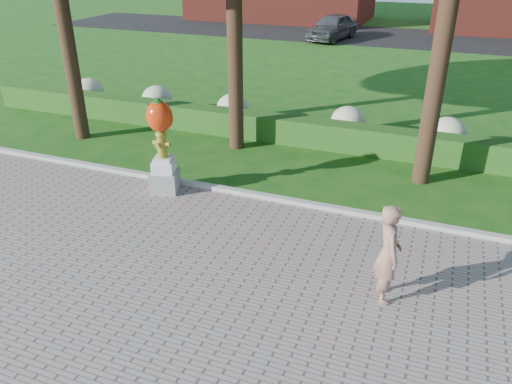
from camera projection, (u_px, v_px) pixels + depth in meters
ground at (210, 266)px, 9.77m from camera, size 100.00×100.00×0.00m
curb at (263, 197)px, 12.23m from camera, size 40.00×0.18×0.15m
lawn_hedge at (309, 132)px, 15.42m from camera, size 24.00×0.70×0.80m
hydrangea_row at (335, 120)px, 16.00m from camera, size 20.10×1.10×0.99m
street at (395, 37)px, 33.08m from camera, size 50.00×8.00×0.02m
hydrant_sculpture at (162, 144)px, 12.06m from camera, size 0.81×0.81×2.39m
woman at (388, 254)px, 8.44m from camera, size 0.65×0.78×1.83m
parked_car at (332, 27)px, 31.84m from camera, size 2.80×4.97×1.60m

